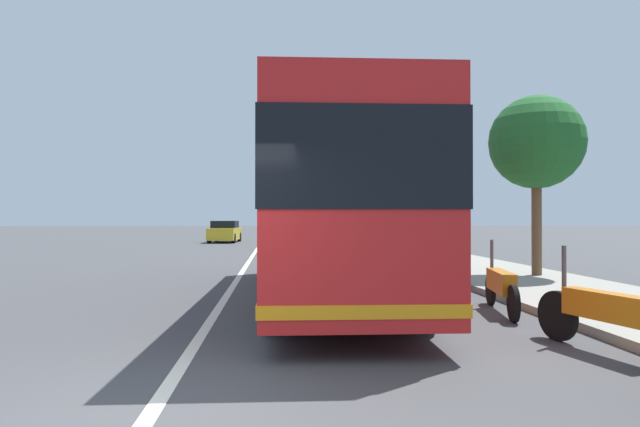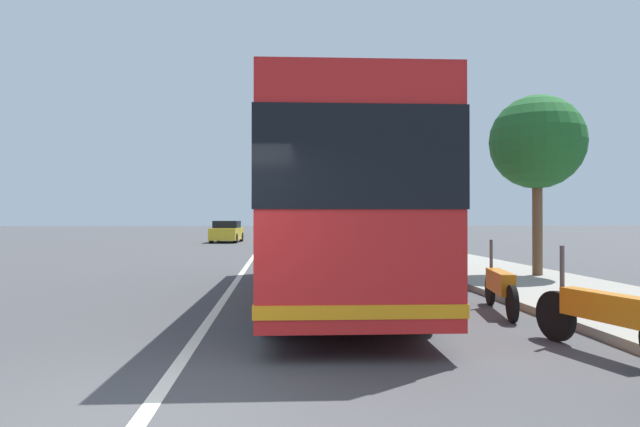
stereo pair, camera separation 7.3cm
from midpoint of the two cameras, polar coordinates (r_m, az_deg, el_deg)
The scene contains 13 objects.
ground_plane at distance 4.96m, azimuth -17.84°, elevation -19.90°, with size 220.00×220.00×0.00m, color #424244.
sidewalk_curb at distance 15.86m, azimuth 18.65°, elevation -6.16°, with size 110.00×3.60×0.14m, color gray.
lane_divider_line at distance 14.68m, azimuth -8.53°, elevation -6.90°, with size 110.00×0.16×0.01m, color silver.
coach_bus at distance 11.37m, azimuth 1.21°, elevation 1.06°, with size 10.71×2.70×3.44m.
motorcycle_mid_row at distance 7.47m, azimuth 27.92°, elevation -9.37°, with size 2.26×0.65×1.29m.
motorcycle_nearest_curb at distance 10.04m, azimuth 18.53°, elevation -7.21°, with size 2.28×0.49×1.24m.
motorcycle_angled at distance 12.62m, azimuth 13.11°, elevation -5.76°, with size 2.19×0.47×1.29m.
car_far_distant at distance 29.22m, azimuth -1.54°, elevation -2.36°, with size 4.38×2.07×1.46m.
car_behind_bus at distance 37.34m, azimuth -9.68°, elevation -1.92°, with size 4.09×2.03×1.45m.
car_oncoming at distance 55.73m, azimuth -2.39°, elevation -1.41°, with size 4.42×2.03×1.49m.
roadside_tree_mid_block at distance 15.61m, azimuth 21.92°, elevation 6.86°, with size 2.47×2.47×4.90m.
roadside_tree_far_block at distance 31.23m, azimuth 7.90°, elevation 3.47°, with size 3.32×3.32×5.47m.
utility_pole at distance 24.06m, azimuth 11.52°, elevation 5.41°, with size 0.31×0.31×8.22m, color slate.
Camera 2 is at (-4.55, -1.14, 1.65)m, focal length 30.55 mm.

